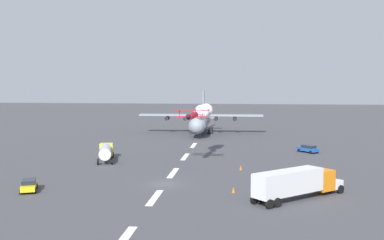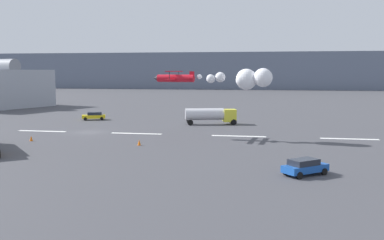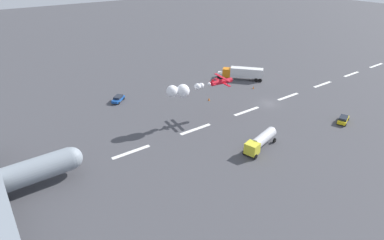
{
  "view_description": "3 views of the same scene",
  "coord_description": "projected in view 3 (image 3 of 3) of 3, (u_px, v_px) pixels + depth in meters",
  "views": [
    {
      "loc": [
        -64.39,
        -10.66,
        14.56
      ],
      "look_at": [
        14.48,
        -2.26,
        7.78
      ],
      "focal_mm": 44.23,
      "sensor_mm": 36.0,
      "label": 1
    },
    {
      "loc": [
        28.22,
        -65.74,
        9.58
      ],
      "look_at": [
        16.52,
        -0.28,
        2.29
      ],
      "focal_mm": 42.12,
      "sensor_mm": 36.0,
      "label": 2
    },
    {
      "loc": [
        59.05,
        48.65,
        34.12
      ],
      "look_at": [
        24.44,
        0.0,
        2.62
      ],
      "focal_mm": 29.25,
      "sensor_mm": 36.0,
      "label": 3
    }
  ],
  "objects": [
    {
      "name": "followme_car_yellow",
      "position": [
        118.0,
        99.0,
        82.05
      ],
      "size": [
        4.49,
        4.22,
        1.52
      ],
      "color": "#194CA5",
      "rests_on": "ground"
    },
    {
      "name": "runway_stripe_2",
      "position": [
        323.0,
        84.0,
        93.27
      ],
      "size": [
        8.0,
        0.9,
        0.01
      ],
      "primitive_type": "cube",
      "color": "white",
      "rests_on": "ground"
    },
    {
      "name": "fuel_tanker_truck",
      "position": [
        261.0,
        141.0,
        61.59
      ],
      "size": [
        9.36,
        4.84,
        2.9
      ],
      "color": "yellow",
      "rests_on": "ground"
    },
    {
      "name": "runway_stripe_0",
      "position": [
        376.0,
        65.0,
        109.3
      ],
      "size": [
        8.0,
        0.9,
        0.01
      ],
      "primitive_type": "cube",
      "color": "white",
      "rests_on": "ground"
    },
    {
      "name": "runway_stripe_3",
      "position": [
        288.0,
        97.0,
        85.26
      ],
      "size": [
        8.0,
        0.9,
        0.01
      ],
      "primitive_type": "cube",
      "color": "white",
      "rests_on": "ground"
    },
    {
      "name": "ground_plane",
      "position": [
        268.0,
        103.0,
        81.26
      ],
      "size": [
        440.0,
        440.0,
        0.0
      ],
      "primitive_type": "plane",
      "color": "#424247",
      "rests_on": "ground"
    },
    {
      "name": "runway_stripe_6",
      "position": [
        131.0,
        152.0,
        61.23
      ],
      "size": [
        8.0,
        0.9,
        0.01
      ],
      "primitive_type": "cube",
      "color": "white",
      "rests_on": "ground"
    },
    {
      "name": "runway_stripe_1",
      "position": [
        351.0,
        74.0,
        101.29
      ],
      "size": [
        8.0,
        0.9,
        0.01
      ],
      "primitive_type": "cube",
      "color": "white",
      "rests_on": "ground"
    },
    {
      "name": "traffic_cone_far",
      "position": [
        209.0,
        99.0,
        82.81
      ],
      "size": [
        0.44,
        0.44,
        0.75
      ],
      "primitive_type": "cone",
      "color": "orange",
      "rests_on": "ground"
    },
    {
      "name": "runway_stripe_5",
      "position": [
        196.0,
        129.0,
        69.24
      ],
      "size": [
        8.0,
        0.9,
        0.01
      ],
      "primitive_type": "cube",
      "color": "white",
      "rests_on": "ground"
    },
    {
      "name": "semi_truck_orange",
      "position": [
        242.0,
        73.0,
        96.21
      ],
      "size": [
        11.19,
        12.16,
        3.7
      ],
      "color": "silver",
      "rests_on": "ground"
    },
    {
      "name": "stunt_biplane_red",
      "position": [
        187.0,
        89.0,
        67.53
      ],
      "size": [
        17.18,
        6.04,
        3.0
      ],
      "color": "red"
    },
    {
      "name": "traffic_cone_near",
      "position": [
        253.0,
        87.0,
        90.18
      ],
      "size": [
        0.44,
        0.44,
        0.75
      ],
      "primitive_type": "cone",
      "color": "orange",
      "rests_on": "ground"
    },
    {
      "name": "airport_staff_sedan",
      "position": [
        343.0,
        119.0,
        71.7
      ],
      "size": [
        4.81,
        3.26,
        1.52
      ],
      "color": "yellow",
      "rests_on": "ground"
    },
    {
      "name": "cargo_transport_plane",
      "position": [
        0.0,
        181.0,
        48.06
      ],
      "size": [
        25.87,
        33.3,
        11.22
      ],
      "color": "gray",
      "rests_on": "ground"
    },
    {
      "name": "runway_stripe_4",
      "position": [
        247.0,
        111.0,
        77.25
      ],
      "size": [
        8.0,
        0.9,
        0.01
      ],
      "primitive_type": "cube",
      "color": "white",
      "rests_on": "ground"
    }
  ]
}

